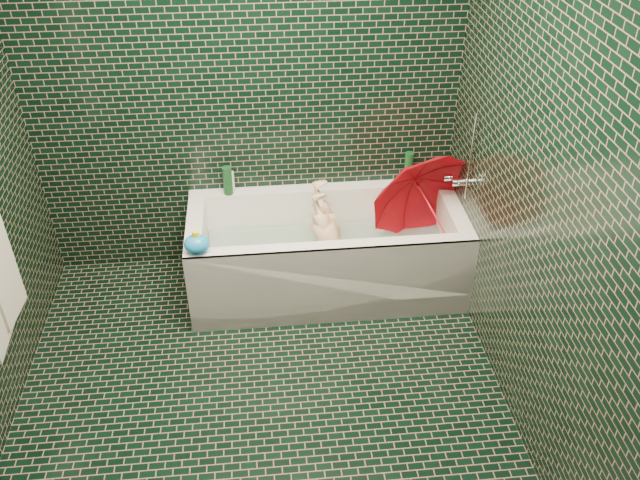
{
  "coord_description": "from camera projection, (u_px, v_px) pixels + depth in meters",
  "views": [
    {
      "loc": [
        0.06,
        -2.41,
        2.81
      ],
      "look_at": [
        0.39,
        0.82,
        0.5
      ],
      "focal_mm": 38.0,
      "sensor_mm": 36.0,
      "label": 1
    }
  ],
  "objects": [
    {
      "name": "bath_toy",
      "position": [
        197.0,
        244.0,
        3.77
      ],
      "size": [
        0.15,
        0.13,
        0.14
      ],
      "rotation": [
        0.0,
        0.0,
        0.07
      ],
      "color": "#1987E1",
      "rests_on": "bathtub"
    },
    {
      "name": "bathtub",
      "position": [
        327.0,
        260.0,
        4.31
      ],
      "size": [
        1.7,
        0.75,
        0.55
      ],
      "color": "white",
      "rests_on": "floor"
    },
    {
      "name": "rubber_duck",
      "position": [
        412.0,
        179.0,
        4.4
      ],
      "size": [
        0.1,
        0.08,
        0.08
      ],
      "rotation": [
        0.0,
        0.0,
        -0.18
      ],
      "color": "yellow",
      "rests_on": "bathtub"
    },
    {
      "name": "bottle_left_tall",
      "position": [
        228.0,
        181.0,
        4.27
      ],
      "size": [
        0.07,
        0.07,
        0.19
      ],
      "primitive_type": "cylinder",
      "rotation": [
        0.0,
        0.0,
        -0.21
      ],
      "color": "#12401C",
      "rests_on": "bathtub"
    },
    {
      "name": "bottle_right_tall",
      "position": [
        408.0,
        169.0,
        4.35
      ],
      "size": [
        0.06,
        0.06,
        0.23
      ],
      "primitive_type": "cylinder",
      "rotation": [
        0.0,
        0.0,
        0.07
      ],
      "color": "#12401C",
      "rests_on": "bathtub"
    },
    {
      "name": "faucet",
      "position": [
        462.0,
        176.0,
        4.06
      ],
      "size": [
        0.18,
        0.19,
        0.55
      ],
      "color": "silver",
      "rests_on": "wall_right"
    },
    {
      "name": "child",
      "position": [
        332.0,
        244.0,
        4.28
      ],
      "size": [
        0.89,
        0.47,
        0.38
      ],
      "primitive_type": "imported",
      "rotation": [
        -1.35,
        0.0,
        -1.79
      ],
      "color": "beige",
      "rests_on": "bathtub"
    },
    {
      "name": "wall_back",
      "position": [
        245.0,
        85.0,
        3.99
      ],
      "size": [
        2.8,
        0.0,
        2.8
      ],
      "primitive_type": "plane",
      "rotation": [
        1.57,
        0.0,
        0.0
      ],
      "color": "black",
      "rests_on": "floor"
    },
    {
      "name": "bath_mat",
      "position": [
        326.0,
        265.0,
        4.36
      ],
      "size": [
        1.35,
        0.47,
        0.01
      ],
      "primitive_type": "cube",
      "color": "green",
      "rests_on": "bathtub"
    },
    {
      "name": "umbrella",
      "position": [
        432.0,
        211.0,
        4.12
      ],
      "size": [
        0.89,
        0.95,
        0.9
      ],
      "primitive_type": "imported",
      "rotation": [
        0.32,
        -0.2,
        0.18
      ],
      "color": "red",
      "rests_on": "bathtub"
    },
    {
      "name": "water",
      "position": [
        326.0,
        247.0,
        4.27
      ],
      "size": [
        1.48,
        0.53,
        0.0
      ],
      "primitive_type": "cube",
      "color": "silver",
      "rests_on": "bathtub"
    },
    {
      "name": "soap_bottle_a",
      "position": [
        442.0,
        181.0,
        4.45
      ],
      "size": [
        0.12,
        0.12,
        0.23
      ],
      "primitive_type": "imported",
      "rotation": [
        0.0,
        0.0,
        -0.34
      ],
      "color": "white",
      "rests_on": "bathtub"
    },
    {
      "name": "wall_right",
      "position": [
        546.0,
        197.0,
        2.96
      ],
      "size": [
        0.0,
        2.8,
        2.8
      ],
      "primitive_type": "plane",
      "rotation": [
        1.57,
        0.0,
        -1.57
      ],
      "color": "black",
      "rests_on": "floor"
    },
    {
      "name": "soap_bottle_b",
      "position": [
        439.0,
        181.0,
        4.45
      ],
      "size": [
        0.11,
        0.11,
        0.19
      ],
      "primitive_type": "imported",
      "rotation": [
        0.0,
        0.0,
        0.25
      ],
      "color": "#521C6B",
      "rests_on": "bathtub"
    },
    {
      "name": "floor",
      "position": [
        263.0,
        412.0,
        3.58
      ],
      "size": [
        2.8,
        2.8,
        0.0
      ],
      "primitive_type": "plane",
      "color": "black",
      "rests_on": "ground"
    },
    {
      "name": "bottle_left_short",
      "position": [
        230.0,
        182.0,
        4.3
      ],
      "size": [
        0.06,
        0.06,
        0.14
      ],
      "primitive_type": "cylinder",
      "rotation": [
        0.0,
        0.0,
        -0.29
      ],
      "color": "white",
      "rests_on": "bathtub"
    },
    {
      "name": "soap_bottle_c",
      "position": [
        441.0,
        182.0,
        4.44
      ],
      "size": [
        0.13,
        0.13,
        0.15
      ],
      "primitive_type": "imported",
      "rotation": [
        0.0,
        0.0,
        0.15
      ],
      "color": "#12401C",
      "rests_on": "bathtub"
    },
    {
      "name": "bottle_right_pump",
      "position": [
        444.0,
        169.0,
        4.39
      ],
      "size": [
        0.06,
        0.06,
        0.19
      ],
      "primitive_type": "cylinder",
      "rotation": [
        0.0,
        0.0,
        -0.25
      ],
      "color": "silver",
      "rests_on": "bathtub"
    }
  ]
}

